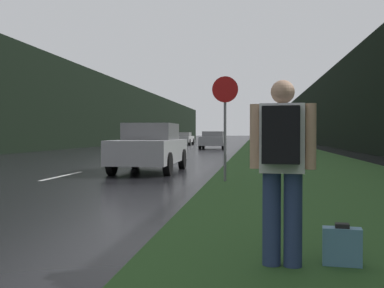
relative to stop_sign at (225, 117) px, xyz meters
The scene contains 13 objects.
grass_verge 29.16m from the stop_sign, 84.94° to the left, with size 6.00×240.00×0.02m, color #26471E.
lane_stripe_c 5.22m from the stop_sign, 167.06° to the left, with size 0.12×3.00×0.01m, color silver.
lane_stripe_d 9.58m from the stop_sign, 120.75° to the left, with size 0.12×3.00×0.01m, color silver.
lane_stripe_e 15.95m from the stop_sign, 107.71° to the left, with size 0.12×3.00×0.01m, color silver.
lane_stripe_f 22.69m from the stop_sign, 102.31° to the left, with size 0.12×3.00×0.01m, color silver.
treeline_far_side 41.90m from the stop_sign, 111.32° to the left, with size 2.00×140.00×7.19m, color black.
treeline_near_side 39.97m from the stop_sign, 77.61° to the left, with size 2.00×140.00×7.17m, color black.
stop_sign is the anchor object (origin of this frame).
hitchhiker_with_backpack 7.95m from the stop_sign, 82.68° to the right, with size 0.60×0.45×1.73m.
suitcase 8.03m from the stop_sign, 78.56° to the right, with size 0.37×0.19×0.41m.
car_passing_near 4.10m from the stop_sign, 130.94° to the left, with size 1.90×4.54×1.57m.
car_passing_far 26.66m from the stop_sign, 95.66° to the left, with size 2.02×4.02×1.42m.
car_oncoming 40.67m from the stop_sign, 99.94° to the left, with size 1.82×4.72×1.39m.
Camera 1 is at (5.59, -1.30, 1.24)m, focal length 45.00 mm.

